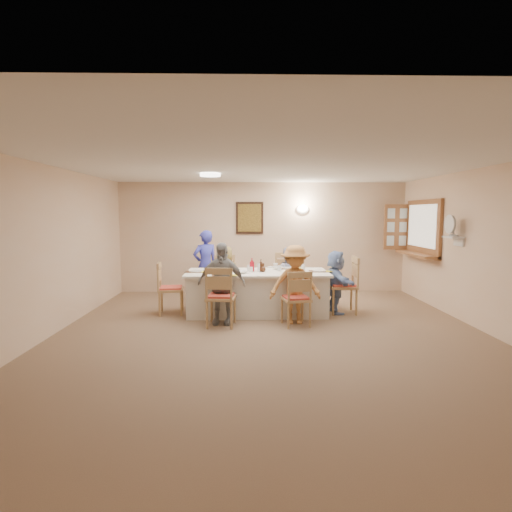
{
  "coord_description": "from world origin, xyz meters",
  "views": [
    {
      "loc": [
        -0.36,
        -5.61,
        1.8
      ],
      "look_at": [
        -0.2,
        1.4,
        1.05
      ],
      "focal_mm": 28.0,
      "sensor_mm": 36.0,
      "label": 1
    }
  ],
  "objects_px": {
    "chair_back_left": "(226,280)",
    "diner_back_right": "(287,276)",
    "chair_back_right": "(286,278)",
    "diner_back_left": "(226,276)",
    "diner_front_right": "(295,284)",
    "diner_right_end": "(336,282)",
    "chair_front_right": "(296,298)",
    "chair_right_end": "(343,285)",
    "chair_left_end": "(171,288)",
    "desk_fan": "(452,228)",
    "chair_front_left": "(221,296)",
    "serving_hatch": "(423,228)",
    "dining_table": "(257,292)",
    "diner_front_left": "(221,283)",
    "caregiver": "(205,265)",
    "condiment_ketchup": "(252,265)"
  },
  "relations": [
    {
      "from": "chair_back_left",
      "to": "diner_back_right",
      "type": "xyz_separation_m",
      "value": [
        1.2,
        -0.12,
        0.09
      ]
    },
    {
      "from": "chair_back_right",
      "to": "diner_back_left",
      "type": "xyz_separation_m",
      "value": [
        -1.2,
        -0.12,
        0.08
      ]
    },
    {
      "from": "diner_front_right",
      "to": "diner_right_end",
      "type": "height_order",
      "value": "diner_front_right"
    },
    {
      "from": "chair_front_right",
      "to": "chair_right_end",
      "type": "relative_size",
      "value": 0.88
    },
    {
      "from": "chair_back_right",
      "to": "chair_right_end",
      "type": "xyz_separation_m",
      "value": [
        0.95,
        -0.8,
        0.01
      ]
    },
    {
      "from": "chair_left_end",
      "to": "diner_back_right",
      "type": "relative_size",
      "value": 0.83
    },
    {
      "from": "desk_fan",
      "to": "diner_right_end",
      "type": "xyz_separation_m",
      "value": [
        -1.86,
        0.43,
        -0.98
      ]
    },
    {
      "from": "chair_back_right",
      "to": "chair_left_end",
      "type": "relative_size",
      "value": 1.08
    },
    {
      "from": "chair_front_right",
      "to": "diner_back_right",
      "type": "relative_size",
      "value": 0.8
    },
    {
      "from": "diner_back_right",
      "to": "chair_back_right",
      "type": "bearing_deg",
      "value": -82.56
    },
    {
      "from": "chair_front_left",
      "to": "chair_right_end",
      "type": "distance_m",
      "value": 2.29
    },
    {
      "from": "chair_front_left",
      "to": "diner_back_right",
      "type": "bearing_deg",
      "value": -123.45
    },
    {
      "from": "chair_back_left",
      "to": "chair_front_right",
      "type": "distance_m",
      "value": 2.0
    },
    {
      "from": "serving_hatch",
      "to": "chair_back_right",
      "type": "distance_m",
      "value": 2.96
    },
    {
      "from": "diner_back_left",
      "to": "chair_back_right",
      "type": "bearing_deg",
      "value": -169.54
    },
    {
      "from": "chair_back_left",
      "to": "diner_front_right",
      "type": "bearing_deg",
      "value": -62.19
    },
    {
      "from": "chair_front_left",
      "to": "desk_fan",
      "type": "bearing_deg",
      "value": -168.9
    },
    {
      "from": "dining_table",
      "to": "diner_front_left",
      "type": "xyz_separation_m",
      "value": [
        -0.6,
        -0.68,
        0.29
      ]
    },
    {
      "from": "caregiver",
      "to": "diner_front_right",
      "type": "bearing_deg",
      "value": 104.15
    },
    {
      "from": "diner_back_left",
      "to": "condiment_ketchup",
      "type": "height_order",
      "value": "diner_back_left"
    },
    {
      "from": "chair_back_right",
      "to": "chair_front_right",
      "type": "distance_m",
      "value": 1.6
    },
    {
      "from": "chair_back_left",
      "to": "dining_table",
      "type": "bearing_deg",
      "value": -64.35
    },
    {
      "from": "diner_front_right",
      "to": "caregiver",
      "type": "relative_size",
      "value": 0.89
    },
    {
      "from": "serving_hatch",
      "to": "diner_back_left",
      "type": "relative_size",
      "value": 1.28
    },
    {
      "from": "desk_fan",
      "to": "chair_front_right",
      "type": "height_order",
      "value": "desk_fan"
    },
    {
      "from": "dining_table",
      "to": "diner_front_right",
      "type": "height_order",
      "value": "diner_front_right"
    },
    {
      "from": "chair_back_right",
      "to": "diner_front_left",
      "type": "height_order",
      "value": "diner_front_left"
    },
    {
      "from": "dining_table",
      "to": "chair_front_right",
      "type": "relative_size",
      "value": 2.79
    },
    {
      "from": "dining_table",
      "to": "chair_front_left",
      "type": "xyz_separation_m",
      "value": [
        -0.6,
        -0.8,
        0.11
      ]
    },
    {
      "from": "condiment_ketchup",
      "to": "caregiver",
      "type": "bearing_deg",
      "value": 130.38
    },
    {
      "from": "serving_hatch",
      "to": "diner_front_right",
      "type": "bearing_deg",
      "value": -150.07
    },
    {
      "from": "chair_right_end",
      "to": "diner_back_right",
      "type": "bearing_deg",
      "value": -123.69
    },
    {
      "from": "serving_hatch",
      "to": "diner_right_end",
      "type": "distance_m",
      "value": 2.36
    },
    {
      "from": "dining_table",
      "to": "chair_right_end",
      "type": "height_order",
      "value": "chair_right_end"
    },
    {
      "from": "serving_hatch",
      "to": "chair_right_end",
      "type": "bearing_deg",
      "value": -153.28
    },
    {
      "from": "chair_back_right",
      "to": "chair_left_end",
      "type": "height_order",
      "value": "chair_back_right"
    },
    {
      "from": "chair_front_left",
      "to": "condiment_ketchup",
      "type": "relative_size",
      "value": 4.04
    },
    {
      "from": "chair_front_left",
      "to": "dining_table",
      "type": "bearing_deg",
      "value": -121.28
    },
    {
      "from": "chair_back_right",
      "to": "diner_back_left",
      "type": "bearing_deg",
      "value": -171.32
    },
    {
      "from": "chair_front_right",
      "to": "diner_front_right",
      "type": "bearing_deg",
      "value": -101.48
    },
    {
      "from": "chair_back_right",
      "to": "diner_right_end",
      "type": "height_order",
      "value": "diner_right_end"
    },
    {
      "from": "serving_hatch",
      "to": "chair_front_right",
      "type": "bearing_deg",
      "value": -148.25
    },
    {
      "from": "chair_back_right",
      "to": "chair_front_right",
      "type": "xyz_separation_m",
      "value": [
        0.0,
        -1.6,
        -0.05
      ]
    },
    {
      "from": "chair_right_end",
      "to": "chair_front_right",
      "type": "bearing_deg",
      "value": -48.0
    },
    {
      "from": "chair_back_right",
      "to": "condiment_ketchup",
      "type": "height_order",
      "value": "chair_back_right"
    },
    {
      "from": "chair_back_left",
      "to": "diner_right_end",
      "type": "height_order",
      "value": "diner_right_end"
    },
    {
      "from": "diner_back_right",
      "to": "diner_front_left",
      "type": "distance_m",
      "value": 1.82
    },
    {
      "from": "dining_table",
      "to": "chair_front_right",
      "type": "xyz_separation_m",
      "value": [
        0.6,
        -0.8,
        0.07
      ]
    },
    {
      "from": "diner_back_right",
      "to": "diner_right_end",
      "type": "relative_size",
      "value": 1.0
    },
    {
      "from": "chair_left_end",
      "to": "diner_back_right",
      "type": "height_order",
      "value": "diner_back_right"
    }
  ]
}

